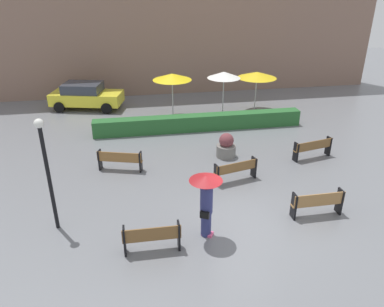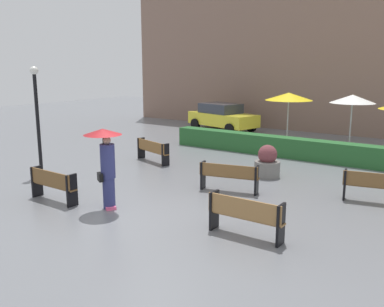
# 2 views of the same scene
# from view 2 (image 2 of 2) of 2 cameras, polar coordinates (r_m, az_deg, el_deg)

# --- Properties ---
(ground_plane) EXTENTS (60.00, 60.00, 0.00)m
(ground_plane) POSITION_cam_2_polar(r_m,az_deg,el_deg) (10.95, -5.17, -8.09)
(ground_plane) COLOR slate
(bench_far_right) EXTENTS (1.89, 0.70, 0.87)m
(bench_far_right) POSITION_cam_2_polar(r_m,az_deg,el_deg) (12.59, 24.06, -3.92)
(bench_far_right) COLOR brown
(bench_far_right) RESTS_ON ground
(bench_near_right) EXTENTS (1.76, 0.36, 0.91)m
(bench_near_right) POSITION_cam_2_polar(r_m,az_deg,el_deg) (9.37, 7.21, -8.17)
(bench_near_right) COLOR #9E7242
(bench_near_right) RESTS_ON ground
(bench_far_left) EXTENTS (1.85, 0.83, 0.85)m
(bench_far_left) POSITION_cam_2_polar(r_m,az_deg,el_deg) (16.50, -5.45, 0.57)
(bench_far_left) COLOR olive
(bench_far_left) RESTS_ON ground
(bench_near_left) EXTENTS (1.69, 0.36, 0.89)m
(bench_near_left) POSITION_cam_2_polar(r_m,az_deg,el_deg) (12.29, -18.44, -3.85)
(bench_near_left) COLOR brown
(bench_near_left) RESTS_ON ground
(bench_mid_center) EXTENTS (1.81, 0.75, 0.85)m
(bench_mid_center) POSITION_cam_2_polar(r_m,az_deg,el_deg) (12.61, 5.03, -2.94)
(bench_mid_center) COLOR brown
(bench_mid_center) RESTS_ON ground
(pedestrian_with_umbrella) EXTENTS (0.99, 0.99, 2.15)m
(pedestrian_with_umbrella) POSITION_cam_2_polar(r_m,az_deg,el_deg) (11.12, -11.62, -0.51)
(pedestrian_with_umbrella) COLOR navy
(pedestrian_with_umbrella) RESTS_ON ground
(planter_pot) EXTENTS (0.86, 0.86, 1.11)m
(planter_pot) POSITION_cam_2_polar(r_m,az_deg,el_deg) (14.48, 10.18, -1.30)
(planter_pot) COLOR slate
(planter_pot) RESTS_ON ground
(lamp_post) EXTENTS (0.28, 0.28, 3.70)m
(lamp_post) POSITION_cam_2_polar(r_m,az_deg,el_deg) (15.30, -20.33, 5.73)
(lamp_post) COLOR black
(lamp_post) RESTS_ON ground
(patio_umbrella_yellow) EXTENTS (2.17, 2.17, 2.50)m
(patio_umbrella_yellow) POSITION_cam_2_polar(r_m,az_deg,el_deg) (20.05, 13.01, 7.54)
(patio_umbrella_yellow) COLOR silver
(patio_umbrella_yellow) RESTS_ON ground
(patio_umbrella_white) EXTENTS (1.86, 1.86, 2.53)m
(patio_umbrella_white) POSITION_cam_2_polar(r_m,az_deg,el_deg) (18.97, 20.97, 6.92)
(patio_umbrella_white) COLOR silver
(patio_umbrella_white) RESTS_ON ground
(hedge_strip) EXTENTS (10.90, 0.70, 0.82)m
(hedge_strip) POSITION_cam_2_polar(r_m,az_deg,el_deg) (17.77, 13.19, 0.79)
(hedge_strip) COLOR #28602D
(hedge_strip) RESTS_ON ground
(building_facade) EXTENTS (28.00, 1.20, 9.62)m
(building_facade) POSITION_cam_2_polar(r_m,az_deg,el_deg) (24.77, 19.95, 13.68)
(building_facade) COLOR #846656
(building_facade) RESTS_ON ground
(parked_car) EXTENTS (4.50, 2.77, 1.57)m
(parked_car) POSITION_cam_2_polar(r_m,az_deg,el_deg) (24.57, 4.13, 5.03)
(parked_car) COLOR yellow
(parked_car) RESTS_ON ground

